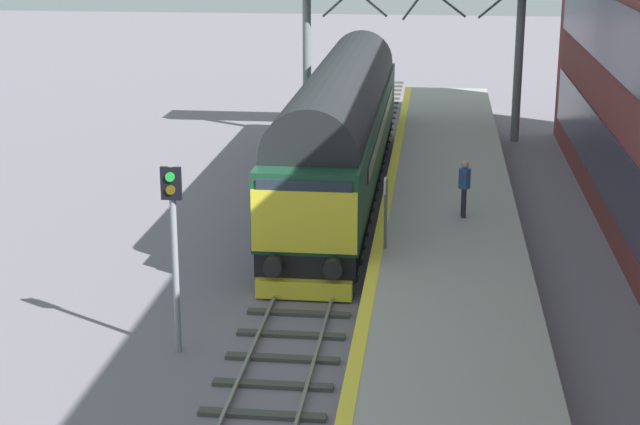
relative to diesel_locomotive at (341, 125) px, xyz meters
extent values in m
plane|color=slate|center=(0.00, -4.90, -2.49)|extent=(140.00, 140.00, 0.00)
cube|color=slate|center=(-0.72, -4.90, -2.41)|extent=(0.07, 60.00, 0.15)
cube|color=slate|center=(0.72, -4.90, -2.41)|extent=(0.07, 60.00, 0.15)
cube|color=#41443C|center=(0.00, -15.99, -2.44)|extent=(2.50, 0.26, 0.09)
cube|color=#41443C|center=(0.00, -14.68, -2.44)|extent=(2.50, 0.26, 0.09)
cube|color=#41443C|center=(0.00, -13.38, -2.44)|extent=(2.50, 0.26, 0.09)
cube|color=#41443C|center=(0.00, -12.08, -2.44)|extent=(2.50, 0.26, 0.09)
cube|color=#41443C|center=(0.00, -10.77, -2.44)|extent=(2.50, 0.26, 0.09)
cube|color=#41443C|center=(0.00, -9.47, -2.44)|extent=(2.50, 0.26, 0.09)
cube|color=#41443C|center=(0.00, -8.16, -2.44)|extent=(2.50, 0.26, 0.09)
cube|color=#41443C|center=(0.00, -6.86, -2.44)|extent=(2.50, 0.26, 0.09)
cube|color=#41443C|center=(0.00, -5.55, -2.44)|extent=(2.50, 0.26, 0.09)
cube|color=#41443C|center=(0.00, -4.25, -2.44)|extent=(2.50, 0.26, 0.09)
cube|color=#41443C|center=(0.00, -2.95, -2.44)|extent=(2.50, 0.26, 0.09)
cube|color=#41443C|center=(0.00, -1.64, -2.44)|extent=(2.50, 0.26, 0.09)
cube|color=#41443C|center=(0.00, -0.34, -2.44)|extent=(2.50, 0.26, 0.09)
cube|color=#41443C|center=(0.00, 0.97, -2.44)|extent=(2.50, 0.26, 0.09)
cube|color=#41443C|center=(0.00, 2.27, -2.44)|extent=(2.50, 0.26, 0.09)
cube|color=#41443C|center=(0.00, 3.58, -2.44)|extent=(2.50, 0.26, 0.09)
cube|color=#41443C|center=(0.00, 4.88, -2.44)|extent=(2.50, 0.26, 0.09)
cube|color=#41443C|center=(0.00, 6.18, -2.44)|extent=(2.50, 0.26, 0.09)
cube|color=#41443C|center=(0.00, 7.49, -2.44)|extent=(2.50, 0.26, 0.09)
cube|color=#41443C|center=(0.00, 8.79, -2.44)|extent=(2.50, 0.26, 0.09)
cube|color=#41443C|center=(0.00, 10.10, -2.44)|extent=(2.50, 0.26, 0.09)
cube|color=#41443C|center=(0.00, 11.40, -2.44)|extent=(2.50, 0.26, 0.09)
cube|color=#41443C|center=(0.00, 12.71, -2.44)|extent=(2.50, 0.26, 0.09)
cube|color=#41443C|center=(0.00, 14.01, -2.44)|extent=(2.50, 0.26, 0.09)
cube|color=#41443C|center=(0.00, 15.32, -2.44)|extent=(2.50, 0.26, 0.09)
cube|color=#41443C|center=(0.00, 16.62, -2.44)|extent=(2.50, 0.26, 0.09)
cube|color=#41443C|center=(0.00, 17.92, -2.44)|extent=(2.50, 0.26, 0.09)
cube|color=#41443C|center=(0.00, 19.23, -2.44)|extent=(2.50, 0.26, 0.09)
cube|color=#41443C|center=(0.00, 20.53, -2.44)|extent=(2.50, 0.26, 0.09)
cube|color=#41443C|center=(0.00, 21.84, -2.44)|extent=(2.50, 0.26, 0.09)
cube|color=#41443C|center=(0.00, 23.14, -2.44)|extent=(2.50, 0.26, 0.09)
cube|color=#41443C|center=(0.00, 24.45, -2.44)|extent=(2.50, 0.26, 0.09)
cube|color=#9D9F94|center=(3.60, -4.90, -1.99)|extent=(4.00, 44.00, 1.00)
cube|color=yellow|center=(1.75, -4.90, -1.48)|extent=(0.30, 44.00, 0.01)
cube|color=#332D43|center=(8.28, -7.81, -0.42)|extent=(0.06, 35.32, 2.11)
cube|color=black|center=(0.00, 0.04, -1.67)|extent=(2.56, 19.37, 0.60)
cube|color=#18422B|center=(0.00, 0.04, -0.32)|extent=(2.70, 19.37, 2.10)
cylinder|color=black|center=(0.00, 0.04, 0.91)|extent=(2.56, 17.82, 2.57)
cube|color=yellow|center=(0.00, -9.69, -0.47)|extent=(2.65, 0.08, 1.58)
cube|color=#232D3D|center=(0.00, -9.67, 0.26)|extent=(2.38, 0.04, 0.64)
cube|color=#232D3D|center=(1.37, 0.04, -0.02)|extent=(0.04, 13.56, 0.44)
cylinder|color=black|center=(-0.75, -9.90, -1.57)|extent=(0.48, 0.35, 0.48)
cylinder|color=black|center=(0.75, -9.90, -1.57)|extent=(0.48, 0.35, 0.48)
cube|color=yellow|center=(0.00, -9.75, -2.20)|extent=(2.43, 0.36, 0.47)
cylinder|color=black|center=(0.00, -7.84, -1.97)|extent=(1.64, 1.04, 1.04)
cylinder|color=black|center=(0.00, -6.74, -1.97)|extent=(1.64, 1.04, 1.04)
cylinder|color=black|center=(0.00, -5.64, -1.97)|extent=(1.64, 1.04, 1.04)
cylinder|color=black|center=(0.00, 5.71, -1.97)|extent=(1.64, 1.04, 1.04)
cylinder|color=black|center=(0.00, 6.81, -1.97)|extent=(1.64, 1.04, 1.04)
cylinder|color=black|center=(0.00, 7.91, -1.97)|extent=(1.64, 1.04, 1.04)
cylinder|color=gray|center=(-2.36, -13.16, -0.38)|extent=(0.14, 0.14, 4.22)
cube|color=black|center=(-2.36, -13.22, 1.38)|extent=(0.44, 0.10, 0.71)
cylinder|color=green|center=(-2.36, -13.28, 1.53)|extent=(0.20, 0.06, 0.20)
cylinder|color=#53470A|center=(-2.36, -13.28, 1.25)|extent=(0.20, 0.06, 0.20)
cylinder|color=slate|center=(1.95, -8.43, -0.56)|extent=(0.08, 0.08, 1.84)
cube|color=silver|center=(1.92, -8.43, 0.18)|extent=(0.05, 0.44, 0.36)
cube|color=black|center=(1.89, -8.43, 0.18)|extent=(0.01, 0.20, 0.24)
cylinder|color=#2D2835|center=(4.02, -5.41, -1.06)|extent=(0.13, 0.13, 0.84)
cylinder|color=#2D2835|center=(4.00, -5.21, -1.06)|extent=(0.13, 0.13, 0.84)
cylinder|color=#2F558E|center=(4.01, -5.31, -0.36)|extent=(0.36, 0.36, 0.56)
sphere|color=tan|center=(4.01, -5.31, 0.05)|extent=(0.22, 0.22, 0.22)
cylinder|color=#2F558E|center=(4.02, -5.52, -0.36)|extent=(0.09, 0.09, 0.52)
cylinder|color=#2F558E|center=(3.99, -5.10, -0.36)|extent=(0.09, 0.09, 0.52)
cylinder|color=slate|center=(-2.40, 9.69, 0.62)|extent=(0.36, 0.36, 6.21)
cylinder|color=slate|center=(6.50, 9.69, 0.62)|extent=(0.36, 0.36, 6.21)
cylinder|color=slate|center=(-1.19, 9.69, 3.13)|extent=(1.11, 0.10, 1.01)
cylinder|color=slate|center=(0.43, 9.69, 3.13)|extent=(1.15, 0.10, 0.95)
cylinder|color=slate|center=(2.05, 9.69, 3.13)|extent=(0.90, 0.10, 1.19)
cylinder|color=slate|center=(3.67, 9.69, 3.13)|extent=(1.19, 0.10, 0.91)
cylinder|color=slate|center=(5.29, 9.69, 3.13)|extent=(1.13, 0.10, 0.99)
camera|label=1|loc=(3.14, -33.49, 6.85)|focal=57.25mm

